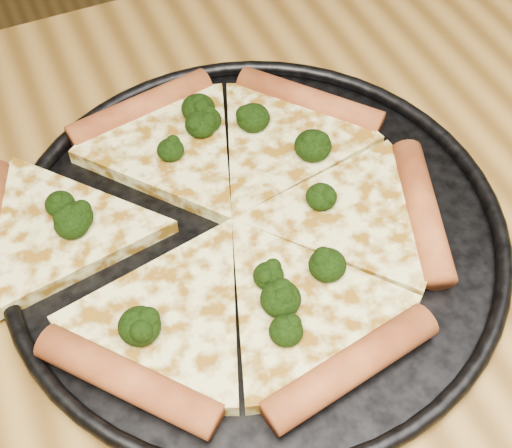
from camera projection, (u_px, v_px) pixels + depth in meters
name	position (u px, v px, depth m)	size (l,w,h in m)	color
pizza_pan	(256.00, 231.00, 0.52)	(0.36, 0.36, 0.02)	black
pizza	(223.00, 221.00, 0.52)	(0.36, 0.32, 0.02)	#FBF599
broccoli_florets	(215.00, 198.00, 0.52)	(0.21, 0.23, 0.02)	black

